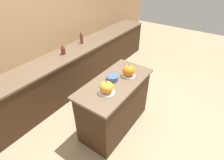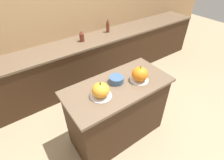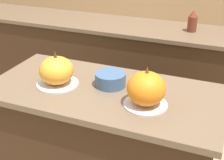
{
  "view_description": "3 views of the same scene",
  "coord_description": "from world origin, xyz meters",
  "px_view_note": "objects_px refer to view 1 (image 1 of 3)",
  "views": [
    {
      "loc": [
        -1.75,
        -1.17,
        2.42
      ],
      "look_at": [
        -0.05,
        0.02,
        0.98
      ],
      "focal_mm": 28.0,
      "sensor_mm": 36.0,
      "label": 1
    },
    {
      "loc": [
        -0.98,
        -1.25,
        2.22
      ],
      "look_at": [
        -0.06,
        0.05,
        1.0
      ],
      "focal_mm": 28.0,
      "sensor_mm": 36.0,
      "label": 2
    },
    {
      "loc": [
        0.61,
        -1.39,
        1.74
      ],
      "look_at": [
        0.07,
        -0.04,
        1.02
      ],
      "focal_mm": 50.0,
      "sensor_mm": 36.0,
      "label": 3
    }
  ],
  "objects_px": {
    "bottle_tall": "(81,38)",
    "pumpkin_cake_left": "(106,87)",
    "pumpkin_cake_right": "(129,71)",
    "mixing_bowl": "(112,78)",
    "bottle_short": "(63,50)"
  },
  "relations": [
    {
      "from": "pumpkin_cake_left",
      "to": "pumpkin_cake_right",
      "type": "relative_size",
      "value": 1.06
    },
    {
      "from": "pumpkin_cake_left",
      "to": "pumpkin_cake_right",
      "type": "bearing_deg",
      "value": -3.52
    },
    {
      "from": "pumpkin_cake_left",
      "to": "bottle_short",
      "type": "xyz_separation_m",
      "value": [
        0.53,
        1.45,
        -0.03
      ]
    },
    {
      "from": "bottle_tall",
      "to": "bottle_short",
      "type": "xyz_separation_m",
      "value": [
        -0.61,
        -0.08,
        -0.03
      ]
    },
    {
      "from": "bottle_tall",
      "to": "bottle_short",
      "type": "distance_m",
      "value": 0.61
    },
    {
      "from": "pumpkin_cake_left",
      "to": "bottle_tall",
      "type": "xyz_separation_m",
      "value": [
        1.13,
        1.52,
        0.0
      ]
    },
    {
      "from": "pumpkin_cake_left",
      "to": "bottle_short",
      "type": "bearing_deg",
      "value": 69.94
    },
    {
      "from": "pumpkin_cake_right",
      "to": "bottle_tall",
      "type": "distance_m",
      "value": 1.67
    },
    {
      "from": "pumpkin_cake_left",
      "to": "pumpkin_cake_right",
      "type": "xyz_separation_m",
      "value": [
        0.53,
        -0.03,
        0.01
      ]
    },
    {
      "from": "pumpkin_cake_right",
      "to": "mixing_bowl",
      "type": "distance_m",
      "value": 0.28
    },
    {
      "from": "bottle_tall",
      "to": "bottle_short",
      "type": "height_order",
      "value": "bottle_tall"
    },
    {
      "from": "pumpkin_cake_left",
      "to": "bottle_tall",
      "type": "relative_size",
      "value": 0.9
    },
    {
      "from": "pumpkin_cake_left",
      "to": "mixing_bowl",
      "type": "relative_size",
      "value": 1.38
    },
    {
      "from": "bottle_tall",
      "to": "pumpkin_cake_left",
      "type": "bearing_deg",
      "value": -126.65
    },
    {
      "from": "mixing_bowl",
      "to": "bottle_tall",
      "type": "bearing_deg",
      "value": 59.19
    }
  ]
}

